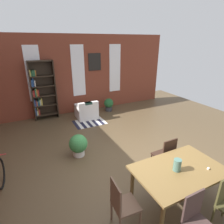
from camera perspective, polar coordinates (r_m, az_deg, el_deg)
The scene contains 18 objects.
ground_plane at distance 4.93m, azimuth 6.67°, elevation -16.05°, with size 11.46×11.46×0.00m, color brown.
back_wall_brick at distance 8.14m, azimuth -10.42°, elevation 11.22°, with size 8.40×0.12×3.23m, color brown.
window_pane_0 at distance 7.75m, azimuth -22.85°, elevation 10.67°, with size 0.55×0.02×2.10m, color white.
window_pane_1 at distance 8.05m, azimuth -10.35°, elevation 12.28°, with size 0.55×0.02×2.10m, color white.
window_pane_2 at distance 8.69m, azimuth 0.89°, elevation 13.24°, with size 0.55×0.02×2.10m, color white.
dining_table at distance 3.80m, azimuth 19.88°, elevation -17.20°, with size 1.65×1.06×0.77m.
vase_on_table at distance 3.64m, azimuth 19.44°, elevation -15.13°, with size 0.14×0.14×0.23m, color #4C7266.
tealight_candle_0 at distance 3.94m, azimuth 27.53°, elevation -15.20°, with size 0.04×0.04×0.03m, color silver.
tealight_candle_1 at distance 3.85m, azimuth 19.66°, elevation -14.58°, with size 0.04×0.04×0.05m, color silver.
dining_chair_near_left at distance 3.37m, azimuth 24.74°, elevation -28.26°, with size 0.40×0.40×0.95m.
dining_chair_head_left at distance 3.34m, azimuth 3.05°, elevation -26.35°, with size 0.43×0.43×0.95m.
dining_chair_far_right at distance 4.55m, azimuth 16.09°, elevation -12.50°, with size 0.41×0.41×0.95m.
bookshelf_tall at distance 7.72m, azimuth -20.80°, elevation 6.04°, with size 0.91×0.30×2.30m.
armchair_white at distance 7.60m, azimuth -7.84°, elevation 0.18°, with size 0.82×0.82×0.75m.
potted_plant_by_shelf at distance 5.18m, azimuth -10.33°, elevation -9.84°, with size 0.50×0.50×0.62m.
potted_plant_corner at distance 8.29m, azimuth -1.03°, elevation 2.41°, with size 0.42×0.42×0.57m.
striped_rug at distance 7.26m, azimuth -6.93°, elevation -3.15°, with size 1.19×0.86×0.01m.
framed_picture at distance 8.24m, azimuth -5.36°, elevation 15.11°, with size 0.56×0.03×0.72m, color black.
Camera 1 is at (-2.23, -3.24, 2.97)m, focal length 29.70 mm.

